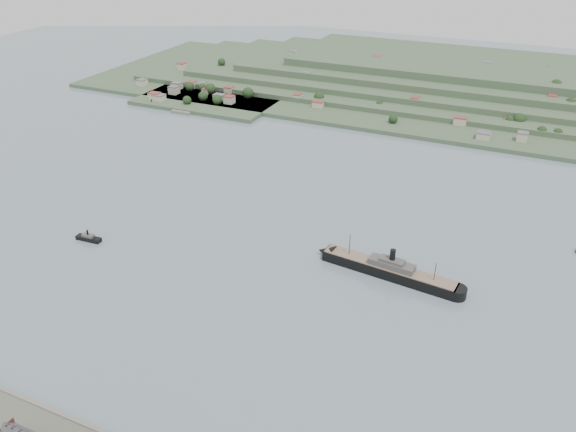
% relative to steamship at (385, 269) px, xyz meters
% --- Properties ---
extents(ground, '(1400.00, 1400.00, 0.00)m').
position_rel_steamship_xyz_m(ground, '(-66.17, -8.99, -4.05)').
color(ground, slate).
rests_on(ground, ground).
extents(far_peninsula, '(760.00, 309.00, 30.00)m').
position_rel_steamship_xyz_m(far_peninsula, '(-38.26, 384.11, 7.83)').
color(far_peninsula, '#395035').
rests_on(far_peninsula, ground).
extents(steamship, '(91.41, 20.03, 21.94)m').
position_rel_steamship_xyz_m(steamship, '(0.00, 0.00, 0.00)').
color(steamship, black).
rests_on(steamship, ground).
extents(tugboat, '(17.44, 5.76, 7.72)m').
position_rel_steamship_xyz_m(tugboat, '(-184.07, -41.38, -2.17)').
color(tugboat, black).
rests_on(tugboat, ground).
extents(ferry_west, '(19.09, 9.99, 6.90)m').
position_rel_steamship_xyz_m(ferry_west, '(-314.72, 204.12, -2.39)').
color(ferry_west, black).
rests_on(ferry_west, ground).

